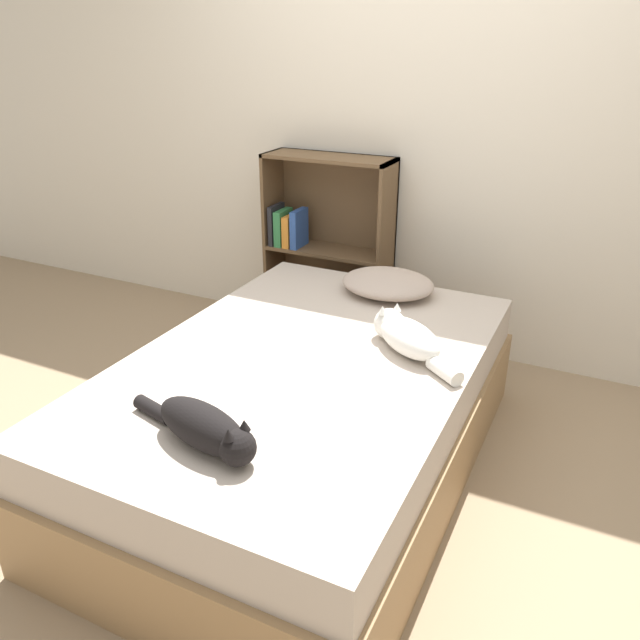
# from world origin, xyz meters

# --- Properties ---
(ground_plane) EXTENTS (8.00, 8.00, 0.00)m
(ground_plane) POSITION_xyz_m (0.00, 0.00, 0.00)
(ground_plane) COLOR #997F60
(wall_back) EXTENTS (8.00, 0.06, 2.50)m
(wall_back) POSITION_xyz_m (0.00, 1.40, 1.25)
(wall_back) COLOR silver
(wall_back) RESTS_ON ground_plane
(bed) EXTENTS (1.29, 1.95, 0.53)m
(bed) POSITION_xyz_m (0.00, 0.00, 0.26)
(bed) COLOR #99754C
(bed) RESTS_ON ground_plane
(pillow) EXTENTS (0.45, 0.37, 0.11)m
(pillow) POSITION_xyz_m (0.06, 0.76, 0.59)
(pillow) COLOR #B29E8E
(pillow) RESTS_ON bed
(cat_light) EXTENTS (0.45, 0.37, 0.15)m
(cat_light) POSITION_xyz_m (0.34, 0.23, 0.59)
(cat_light) COLOR white
(cat_light) RESTS_ON bed
(cat_dark) EXTENTS (0.53, 0.22, 0.14)m
(cat_dark) POSITION_xyz_m (0.00, -0.64, 0.60)
(cat_dark) COLOR black
(cat_dark) RESTS_ON bed
(bookshelf) EXTENTS (0.73, 0.26, 1.08)m
(bookshelf) POSITION_xyz_m (-0.51, 1.26, 0.55)
(bookshelf) COLOR brown
(bookshelf) RESTS_ON ground_plane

